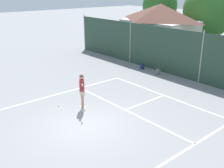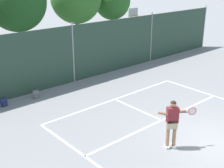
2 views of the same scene
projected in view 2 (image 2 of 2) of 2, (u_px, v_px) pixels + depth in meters
ground_plane at (213, 143)px, 11.34m from camera, size 120.00×120.00×0.00m
court_markings at (198, 137)px, 11.79m from camera, size 8.30×11.10×0.01m
chainlink_fence at (73, 54)px, 17.11m from camera, size 26.09×0.09×3.38m
basketball_hoop at (132, 26)px, 21.89m from camera, size 0.90×0.67×3.55m
treeline_backdrop at (1, 3)px, 22.40m from camera, size 25.53×4.58×6.41m
tennis_player at (172, 120)px, 10.67m from camera, size 1.27×0.78×1.85m
backpack_navy at (4, 102)px, 14.38m from camera, size 0.29×0.25×0.46m
backpack_grey at (36, 94)px, 15.33m from camera, size 0.33×0.32×0.46m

